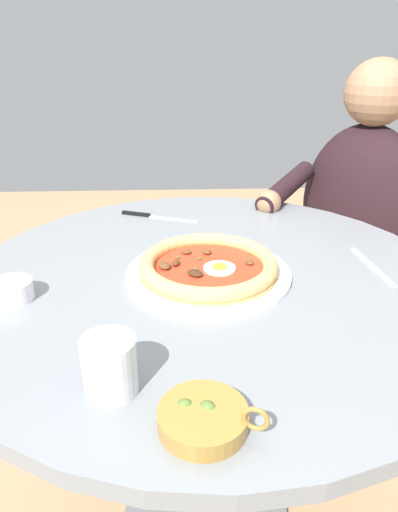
# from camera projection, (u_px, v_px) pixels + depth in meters

# --- Properties ---
(dining_table) EXTENTS (1.00, 1.00, 0.74)m
(dining_table) POSITION_uv_depth(u_px,v_px,m) (207.00, 339.00, 1.00)
(dining_table) COLOR gray
(dining_table) RESTS_ON ground
(pizza_on_plate) EXTENTS (0.33, 0.33, 0.04)m
(pizza_on_plate) POSITION_uv_depth(u_px,v_px,m) (209.00, 267.00, 0.92)
(pizza_on_plate) COLOR white
(pizza_on_plate) RESTS_ON dining_table
(water_glass) EXTENTS (0.07, 0.07, 0.08)m
(water_glass) POSITION_uv_depth(u_px,v_px,m) (110.00, 369.00, 0.61)
(water_glass) COLOR silver
(water_glass) RESTS_ON dining_table
(steak_knife) EXTENTS (0.20, 0.08, 0.01)m
(steak_knife) POSITION_uv_depth(u_px,v_px,m) (148.00, 215.00, 1.23)
(steak_knife) COLOR silver
(steak_knife) RESTS_ON dining_table
(ramekin_capers) EXTENTS (0.07, 0.07, 0.04)m
(ramekin_capers) POSITION_uv_depth(u_px,v_px,m) (12.00, 290.00, 0.83)
(ramekin_capers) COLOR white
(ramekin_capers) RESTS_ON dining_table
(olive_pan) EXTENTS (0.13, 0.11, 0.05)m
(olive_pan) POSITION_uv_depth(u_px,v_px,m) (204.00, 418.00, 0.56)
(olive_pan) COLOR olive
(olive_pan) RESTS_ON dining_table
(fork_utensil) EXTENTS (0.03, 0.18, 0.00)m
(fork_utensil) POSITION_uv_depth(u_px,v_px,m) (372.00, 266.00, 0.96)
(fork_utensil) COLOR #BCBCC1
(fork_utensil) RESTS_ON dining_table
(diner_person) EXTENTS (0.57, 0.44, 1.13)m
(diner_person) POSITION_uv_depth(u_px,v_px,m) (350.00, 264.00, 1.51)
(diner_person) COLOR #282833
(diner_person) RESTS_ON ground
(cafe_chair_diner) EXTENTS (0.61, 0.61, 0.84)m
(cafe_chair_diner) POSITION_uv_depth(u_px,v_px,m) (370.00, 250.00, 1.60)
(cafe_chair_diner) COLOR beige
(cafe_chair_diner) RESTS_ON ground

